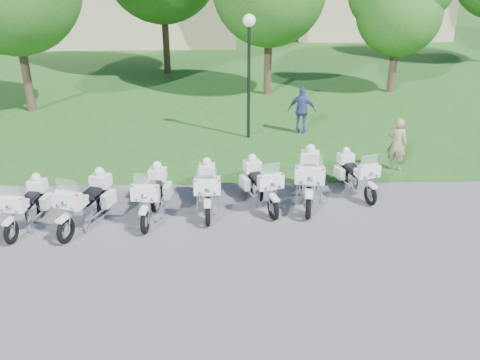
{
  "coord_description": "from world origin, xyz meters",
  "views": [
    {
      "loc": [
        0.45,
        -11.67,
        6.83
      ],
      "look_at": [
        0.75,
        1.2,
        0.95
      ],
      "focal_mm": 40.0,
      "sensor_mm": 36.0,
      "label": 1
    }
  ],
  "objects_px": {
    "motorcycle_0": "(27,204)",
    "bystander_c": "(302,110)",
    "motorcycle_2": "(153,193)",
    "motorcycle_5": "(309,177)",
    "motorcycle_4": "(261,183)",
    "lamp_post": "(249,47)",
    "motorcycle_3": "(207,188)",
    "motorcycle_1": "(86,201)",
    "bystander_a": "(397,144)",
    "motorcycle_6": "(356,173)"
  },
  "relations": [
    {
      "from": "motorcycle_4",
      "to": "lamp_post",
      "type": "distance_m",
      "value": 6.08
    },
    {
      "from": "motorcycle_0",
      "to": "motorcycle_5",
      "type": "height_order",
      "value": "motorcycle_5"
    },
    {
      "from": "bystander_a",
      "to": "bystander_c",
      "type": "relative_size",
      "value": 0.95
    },
    {
      "from": "motorcycle_3",
      "to": "motorcycle_6",
      "type": "relative_size",
      "value": 1.1
    },
    {
      "from": "motorcycle_4",
      "to": "lamp_post",
      "type": "bearing_deg",
      "value": -106.03
    },
    {
      "from": "motorcycle_1",
      "to": "bystander_a",
      "type": "height_order",
      "value": "bystander_a"
    },
    {
      "from": "motorcycle_2",
      "to": "bystander_c",
      "type": "xyz_separation_m",
      "value": [
        4.8,
        6.47,
        0.26
      ]
    },
    {
      "from": "motorcycle_1",
      "to": "motorcycle_6",
      "type": "bearing_deg",
      "value": -147.75
    },
    {
      "from": "motorcycle_0",
      "to": "motorcycle_1",
      "type": "bearing_deg",
      "value": -170.38
    },
    {
      "from": "motorcycle_3",
      "to": "motorcycle_5",
      "type": "height_order",
      "value": "motorcycle_5"
    },
    {
      "from": "motorcycle_3",
      "to": "motorcycle_0",
      "type": "bearing_deg",
      "value": 7.97
    },
    {
      "from": "motorcycle_6",
      "to": "bystander_a",
      "type": "xyz_separation_m",
      "value": [
        1.66,
        1.66,
        0.26
      ]
    },
    {
      "from": "lamp_post",
      "to": "bystander_a",
      "type": "relative_size",
      "value": 2.61
    },
    {
      "from": "motorcycle_5",
      "to": "lamp_post",
      "type": "bearing_deg",
      "value": -65.71
    },
    {
      "from": "motorcycle_3",
      "to": "motorcycle_5",
      "type": "bearing_deg",
      "value": -173.33
    },
    {
      "from": "motorcycle_4",
      "to": "motorcycle_6",
      "type": "xyz_separation_m",
      "value": [
        2.8,
        0.72,
        -0.04
      ]
    },
    {
      "from": "motorcycle_4",
      "to": "motorcycle_5",
      "type": "xyz_separation_m",
      "value": [
        1.37,
        0.18,
        0.09
      ]
    },
    {
      "from": "motorcycle_0",
      "to": "bystander_c",
      "type": "bearing_deg",
      "value": -130.86
    },
    {
      "from": "lamp_post",
      "to": "motorcycle_0",
      "type": "bearing_deg",
      "value": -132.27
    },
    {
      "from": "motorcycle_3",
      "to": "bystander_c",
      "type": "relative_size",
      "value": 1.25
    },
    {
      "from": "motorcycle_2",
      "to": "motorcycle_5",
      "type": "relative_size",
      "value": 0.9
    },
    {
      "from": "motorcycle_4",
      "to": "motorcycle_2",
      "type": "bearing_deg",
      "value": -5.86
    },
    {
      "from": "bystander_a",
      "to": "lamp_post",
      "type": "bearing_deg",
      "value": -3.4
    },
    {
      "from": "motorcycle_4",
      "to": "lamp_post",
      "type": "height_order",
      "value": "lamp_post"
    },
    {
      "from": "motorcycle_0",
      "to": "bystander_c",
      "type": "xyz_separation_m",
      "value": [
        7.95,
        6.95,
        0.3
      ]
    },
    {
      "from": "lamp_post",
      "to": "motorcycle_6",
      "type": "bearing_deg",
      "value": -58.16
    },
    {
      "from": "motorcycle_5",
      "to": "bystander_a",
      "type": "distance_m",
      "value": 3.79
    },
    {
      "from": "motorcycle_2",
      "to": "motorcycle_4",
      "type": "distance_m",
      "value": 2.96
    },
    {
      "from": "motorcycle_0",
      "to": "motorcycle_6",
      "type": "bearing_deg",
      "value": -160.58
    },
    {
      "from": "motorcycle_0",
      "to": "motorcycle_2",
      "type": "height_order",
      "value": "motorcycle_2"
    },
    {
      "from": "motorcycle_0",
      "to": "motorcycle_6",
      "type": "height_order",
      "value": "motorcycle_0"
    },
    {
      "from": "motorcycle_5",
      "to": "motorcycle_6",
      "type": "relative_size",
      "value": 1.24
    },
    {
      "from": "motorcycle_6",
      "to": "lamp_post",
      "type": "bearing_deg",
      "value": -74.6
    },
    {
      "from": "motorcycle_0",
      "to": "motorcycle_4",
      "type": "distance_m",
      "value": 6.14
    },
    {
      "from": "bystander_c",
      "to": "bystander_a",
      "type": "bearing_deg",
      "value": 145.94
    },
    {
      "from": "motorcycle_5",
      "to": "lamp_post",
      "type": "xyz_separation_m",
      "value": [
        -1.5,
        5.26,
        2.62
      ]
    },
    {
      "from": "lamp_post",
      "to": "motorcycle_3",
      "type": "bearing_deg",
      "value": -103.18
    },
    {
      "from": "motorcycle_0",
      "to": "motorcycle_4",
      "type": "relative_size",
      "value": 0.98
    },
    {
      "from": "bystander_a",
      "to": "motorcycle_0",
      "type": "bearing_deg",
      "value": 48.5
    },
    {
      "from": "motorcycle_3",
      "to": "bystander_c",
      "type": "xyz_separation_m",
      "value": [
        3.36,
        6.13,
        0.27
      ]
    },
    {
      "from": "motorcycle_4",
      "to": "bystander_c",
      "type": "bearing_deg",
      "value": -125.29
    },
    {
      "from": "motorcycle_2",
      "to": "lamp_post",
      "type": "bearing_deg",
      "value": -109.32
    },
    {
      "from": "motorcycle_1",
      "to": "bystander_c",
      "type": "height_order",
      "value": "bystander_c"
    },
    {
      "from": "motorcycle_3",
      "to": "motorcycle_4",
      "type": "distance_m",
      "value": 1.49
    },
    {
      "from": "motorcycle_1",
      "to": "motorcycle_2",
      "type": "bearing_deg",
      "value": -146.38
    },
    {
      "from": "motorcycle_4",
      "to": "motorcycle_6",
      "type": "relative_size",
      "value": 1.07
    },
    {
      "from": "motorcycle_1",
      "to": "bystander_c",
      "type": "bearing_deg",
      "value": -114.12
    },
    {
      "from": "motorcycle_0",
      "to": "motorcycle_1",
      "type": "distance_m",
      "value": 1.52
    },
    {
      "from": "motorcycle_5",
      "to": "motorcycle_1",
      "type": "bearing_deg",
      "value": 19.94
    },
    {
      "from": "lamp_post",
      "to": "motorcycle_1",
      "type": "bearing_deg",
      "value": -124.25
    }
  ]
}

